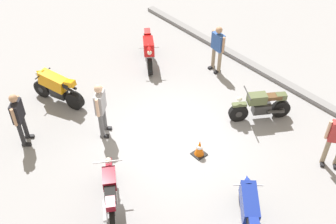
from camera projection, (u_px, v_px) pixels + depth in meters
The scene contains 11 objects.
ground_plane at pixel (175, 137), 12.11m from camera, with size 40.00×40.00×0.00m, color gray.
curb_edge at pixel (274, 77), 14.33m from camera, with size 14.00×0.30×0.15m, color gray.
motorcycle_olive_vintage at pixel (261, 106), 12.46m from camera, with size 1.17×1.74×1.07m.
motorcycle_red_sportbike at pixel (149, 50), 14.74m from camera, with size 1.71×1.27×1.14m.
motorcycle_blue_sportbike at pixel (249, 212), 9.38m from camera, with size 1.58×1.44×1.14m.
motorcycle_orange_sportbike at pixel (56, 87), 13.02m from camera, with size 1.88×0.98×1.14m.
motorcycle_maroon_cruiser at pixel (111, 192), 9.91m from camera, with size 1.84×1.20×1.09m.
person_in_gray_shirt at pixel (101, 106), 11.59m from camera, with size 0.56×0.57×1.78m.
person_in_blue_shirt at pixel (218, 46), 14.15m from camera, with size 0.67×0.35×1.74m.
person_in_black_shirt at pixel (19, 116), 11.34m from camera, with size 0.57×0.54×1.73m.
traffic_cone at pixel (199, 148), 11.41m from camera, with size 0.36×0.36×0.53m.
Camera 1 is at (6.53, -5.81, 8.42)m, focal length 43.54 mm.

